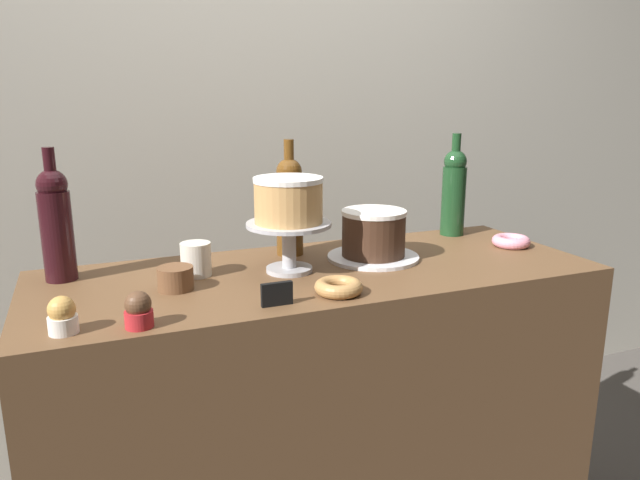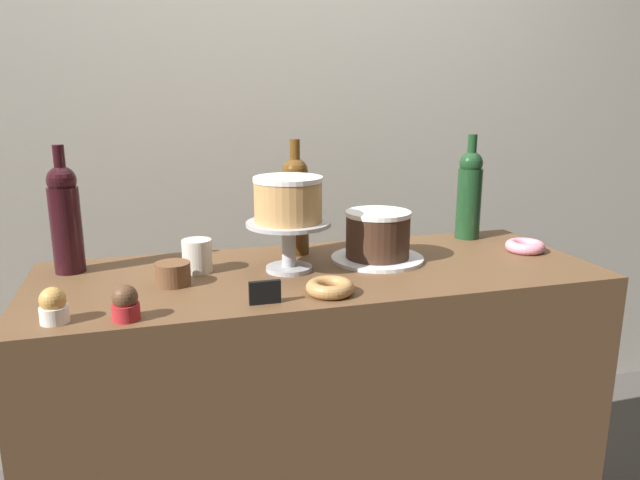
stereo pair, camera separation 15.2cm
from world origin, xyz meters
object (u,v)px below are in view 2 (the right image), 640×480
wine_bottle_dark_red (65,217)px  donut_pink (525,246)px  donut_maple (330,287)px  cookie_stack (173,274)px  white_layer_cake (288,199)px  chocolate_round_cake (378,234)px  wine_bottle_green (469,193)px  price_sign_chalkboard (265,292)px  cupcake_caramel (53,306)px  cake_stand_pedestal (289,237)px  wine_bottle_amber (295,204)px  coffee_cup_ceramic (197,256)px  cupcake_chocolate (125,304)px

wine_bottle_dark_red → donut_pink: 1.26m
donut_maple → cookie_stack: bearing=153.5°
white_layer_cake → chocolate_round_cake: (0.26, 0.03, -0.11)m
chocolate_round_cake → wine_bottle_dark_red: 0.81m
white_layer_cake → wine_bottle_green: bearing=17.0°
white_layer_cake → price_sign_chalkboard: bearing=-115.2°
chocolate_round_cake → cookie_stack: size_ratio=2.12×
cupcake_caramel → price_sign_chalkboard: 0.43m
chocolate_round_cake → donut_pink: size_ratio=1.59×
donut_pink → price_sign_chalkboard: (-0.81, -0.22, 0.01)m
donut_maple → cake_stand_pedestal: bearing=103.1°
wine_bottle_amber → cupcake_caramel: size_ratio=4.38×
wine_bottle_green → donut_maple: size_ratio=2.91×
chocolate_round_cake → donut_maple: 0.32m
chocolate_round_cake → cupcake_caramel: bearing=-162.8°
wine_bottle_green → cupcake_caramel: bearing=-160.6°
wine_bottle_amber → coffee_cup_ceramic: size_ratio=3.83×
coffee_cup_ceramic → donut_pink: bearing=-3.8°
wine_bottle_dark_red → coffee_cup_ceramic: (0.32, -0.09, -0.10)m
white_layer_cake → wine_bottle_dark_red: size_ratio=0.54×
chocolate_round_cake → wine_bottle_green: 0.41m
cookie_stack → wine_bottle_amber: bearing=29.1°
chocolate_round_cake → price_sign_chalkboard: size_ratio=2.54×
cake_stand_pedestal → coffee_cup_ceramic: (-0.23, 0.06, -0.05)m
cake_stand_pedestal → cupcake_chocolate: cake_stand_pedestal is taller
white_layer_cake → cupcake_chocolate: white_layer_cake is taller
white_layer_cake → cupcake_caramel: size_ratio=2.36×
chocolate_round_cake → cupcake_caramel: size_ratio=2.39×
wine_bottle_amber → cookie_stack: size_ratio=3.87×
cupcake_caramel → donut_pink: 1.25m
chocolate_round_cake → cookie_stack: (-0.55, -0.06, -0.05)m
cake_stand_pedestal → white_layer_cake: 0.10m
cake_stand_pedestal → donut_maple: (0.05, -0.21, -0.07)m
chocolate_round_cake → cupcake_chocolate: size_ratio=2.39×
cake_stand_pedestal → chocolate_round_cake: chocolate_round_cake is taller
chocolate_round_cake → donut_maple: chocolate_round_cake is taller
cake_stand_pedestal → cupcake_caramel: 0.58m
donut_maple → donut_pink: bearing=17.0°
cupcake_chocolate → chocolate_round_cake: bearing=22.4°
coffee_cup_ceramic → white_layer_cake: bearing=-13.6°
cake_stand_pedestal → wine_bottle_green: size_ratio=0.67×
cake_stand_pedestal → cupcake_chocolate: size_ratio=2.92×
white_layer_cake → chocolate_round_cake: 0.28m
white_layer_cake → donut_maple: white_layer_cake is taller
wine_bottle_amber → chocolate_round_cake: bearing=-34.0°
chocolate_round_cake → cupcake_caramel: (-0.79, -0.24, -0.04)m
chocolate_round_cake → coffee_cup_ceramic: bearing=176.6°
wine_bottle_amber → coffee_cup_ceramic: wine_bottle_amber is taller
cupcake_caramel → cookie_stack: bearing=37.1°
wine_bottle_amber → price_sign_chalkboard: wine_bottle_amber is taller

